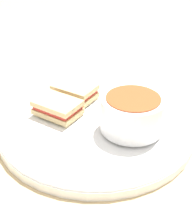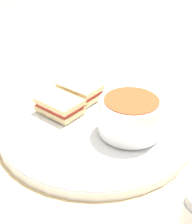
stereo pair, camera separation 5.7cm
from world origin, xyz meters
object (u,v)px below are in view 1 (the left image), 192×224
at_px(spoon, 140,99).
at_px(sandwich_half_near, 75,91).
at_px(sandwich_half_far, 58,107).
at_px(soup_bowl, 132,113).

xyz_separation_m(spoon, sandwich_half_near, (-0.14, 0.00, 0.01)).
xyz_separation_m(spoon, sandwich_half_far, (-0.16, -0.06, 0.01)).
relative_size(soup_bowl, spoon, 0.93).
distance_m(sandwich_half_near, sandwich_half_far, 0.07).
relative_size(spoon, sandwich_half_far, 1.16).
bearing_deg(sandwich_half_far, spoon, 21.38).
xyz_separation_m(soup_bowl, spoon, (0.02, 0.10, -0.03)).
bearing_deg(sandwich_half_near, soup_bowl, -42.34).
distance_m(spoon, sandwich_half_near, 0.14).
relative_size(spoon, sandwich_half_near, 1.16).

